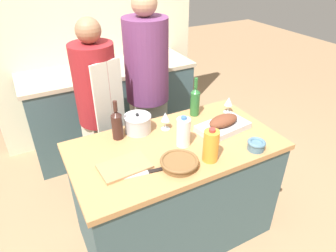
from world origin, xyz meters
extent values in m
plane|color=#9E7A56|center=(0.00, 0.00, 0.00)|extent=(12.00, 12.00, 0.00)
cube|color=#3D565B|center=(0.00, 0.00, 0.41)|extent=(1.39, 0.75, 0.82)
cube|color=#B27F4C|center=(0.00, 0.00, 0.84)|extent=(1.43, 0.77, 0.04)
cube|color=#3D565B|center=(0.00, 1.43, 0.45)|extent=(1.72, 0.58, 0.89)
cube|color=beige|center=(0.00, 1.43, 0.91)|extent=(1.78, 0.60, 0.04)
cube|color=beige|center=(0.00, 1.78, 1.27)|extent=(2.28, 0.10, 2.55)
cube|color=#BCBCC1|center=(0.39, 0.00, 0.88)|extent=(0.40, 0.25, 0.04)
ellipsoid|color=brown|center=(0.39, 0.00, 0.94)|extent=(0.26, 0.15, 0.08)
cylinder|color=brown|center=(-0.10, -0.22, 0.88)|extent=(0.22, 0.22, 0.04)
torus|color=brown|center=(-0.10, -0.22, 0.90)|extent=(0.24, 0.24, 0.02)
cube|color=#AD7F51|center=(-0.40, -0.07, 0.87)|extent=(0.31, 0.21, 0.02)
cylinder|color=#B7B7BC|center=(-0.16, 0.27, 0.92)|extent=(0.19, 0.19, 0.11)
cylinder|color=#B7B7BC|center=(-0.16, 0.27, 0.98)|extent=(0.20, 0.20, 0.01)
sphere|color=black|center=(-0.16, 0.27, 1.00)|extent=(0.02, 0.02, 0.02)
cylinder|color=slate|center=(0.43, -0.30, 0.89)|extent=(0.11, 0.11, 0.05)
torus|color=slate|center=(0.43, -0.30, 0.92)|extent=(0.12, 0.12, 0.03)
cylinder|color=orange|center=(0.10, -0.25, 0.97)|extent=(0.10, 0.10, 0.21)
cylinder|color=red|center=(0.10, -0.25, 1.08)|extent=(0.04, 0.04, 0.02)
cylinder|color=white|center=(0.04, -0.03, 0.96)|extent=(0.09, 0.09, 0.20)
cylinder|color=#3360B2|center=(0.04, -0.03, 1.07)|extent=(0.04, 0.04, 0.02)
cylinder|color=#381E19|center=(-0.32, 0.26, 0.95)|extent=(0.08, 0.08, 0.18)
cone|color=#381E19|center=(-0.32, 0.26, 1.06)|extent=(0.08, 0.08, 0.03)
cylinder|color=#381E19|center=(-0.32, 0.26, 1.11)|extent=(0.03, 0.03, 0.07)
cylinder|color=#28662D|center=(0.33, 0.29, 0.96)|extent=(0.07, 0.07, 0.19)
cone|color=#28662D|center=(0.33, 0.29, 1.07)|extent=(0.07, 0.07, 0.04)
cylinder|color=#28662D|center=(0.33, 0.29, 1.13)|extent=(0.03, 0.03, 0.08)
cylinder|color=silver|center=(0.03, 0.20, 0.86)|extent=(0.06, 0.06, 0.00)
cylinder|color=silver|center=(0.03, 0.20, 0.90)|extent=(0.01, 0.01, 0.06)
cone|color=silver|center=(0.03, 0.20, 0.97)|extent=(0.06, 0.06, 0.07)
cylinder|color=silver|center=(0.59, 0.20, 0.86)|extent=(0.06, 0.06, 0.00)
cylinder|color=silver|center=(0.59, 0.20, 0.90)|extent=(0.01, 0.01, 0.06)
cone|color=silver|center=(0.59, 0.20, 0.96)|extent=(0.06, 0.06, 0.07)
cube|color=#B7B7BC|center=(-0.38, -0.17, 0.87)|extent=(0.18, 0.06, 0.01)
cube|color=black|center=(-0.24, -0.19, 0.87)|extent=(0.11, 0.04, 0.01)
cylinder|color=#332D28|center=(0.23, 1.38, 1.02)|extent=(0.06, 0.06, 0.17)
cylinder|color=black|center=(0.23, 1.38, 1.11)|extent=(0.03, 0.03, 0.02)
cylinder|color=#B28E2D|center=(0.54, 1.55, 1.02)|extent=(0.06, 0.06, 0.17)
cylinder|color=black|center=(0.54, 1.55, 1.11)|extent=(0.03, 0.03, 0.02)
cube|color=beige|center=(-0.32, 0.72, 0.38)|extent=(0.31, 0.26, 0.77)
cylinder|color=maroon|center=(-0.32, 0.72, 1.09)|extent=(0.34, 0.34, 0.64)
sphere|color=#996B4C|center=(-0.32, 0.72, 1.50)|extent=(0.19, 0.19, 0.19)
cube|color=silver|center=(-0.27, 0.57, 0.91)|extent=(0.25, 0.10, 0.81)
cube|color=beige|center=(0.14, 0.77, 0.42)|extent=(0.32, 0.24, 0.84)
cylinder|color=#663360|center=(0.14, 0.77, 1.19)|extent=(0.37, 0.37, 0.70)
sphere|color=tan|center=(0.14, 0.77, 1.64)|extent=(0.20, 0.20, 0.20)
camera|label=1|loc=(-0.83, -1.45, 2.02)|focal=32.00mm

